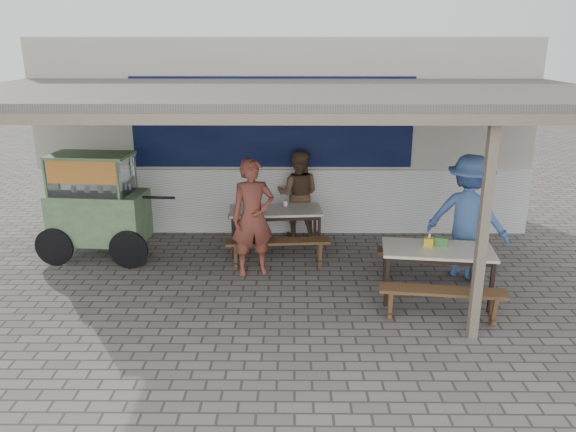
% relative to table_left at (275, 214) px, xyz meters
% --- Properties ---
extents(ground, '(60.00, 60.00, 0.00)m').
position_rel_table_left_xyz_m(ground, '(0.12, -1.96, -0.67)').
color(ground, '#65615B').
rests_on(ground, ground).
extents(back_wall, '(9.00, 1.28, 3.50)m').
position_rel_table_left_xyz_m(back_wall, '(0.12, 1.62, 1.05)').
color(back_wall, beige).
rests_on(back_wall, ground).
extents(warung_roof, '(9.00, 4.21, 2.81)m').
position_rel_table_left_xyz_m(warung_roof, '(0.14, -1.06, 2.04)').
color(warung_roof, '#5A504D').
rests_on(warung_roof, ground).
extents(table_left, '(1.58, 0.83, 0.75)m').
position_rel_table_left_xyz_m(table_left, '(0.00, 0.00, 0.00)').
color(table_left, beige).
rests_on(table_left, ground).
extents(bench_left_street, '(1.65, 0.41, 0.45)m').
position_rel_table_left_xyz_m(bench_left_street, '(0.06, -0.69, -0.33)').
color(bench_left_street, brown).
rests_on(bench_left_street, ground).
extents(bench_left_wall, '(1.65, 0.41, 0.45)m').
position_rel_table_left_xyz_m(bench_left_wall, '(-0.06, 0.69, -0.33)').
color(bench_left_wall, brown).
rests_on(bench_left_wall, ground).
extents(table_right, '(1.56, 0.92, 0.75)m').
position_rel_table_left_xyz_m(table_right, '(2.26, -1.83, 0.00)').
color(table_right, beige).
rests_on(table_right, ground).
extents(bench_right_street, '(1.60, 0.48, 0.45)m').
position_rel_table_left_xyz_m(bench_right_street, '(2.17, -2.50, -0.33)').
color(bench_right_street, brown).
rests_on(bench_right_street, ground).
extents(bench_right_wall, '(1.60, 0.48, 0.45)m').
position_rel_table_left_xyz_m(bench_right_wall, '(2.35, -1.16, -0.33)').
color(bench_right_wall, brown).
rests_on(bench_right_wall, ground).
extents(vendor_cart, '(2.22, 0.97, 1.74)m').
position_rel_table_left_xyz_m(vendor_cart, '(-2.88, -0.30, 0.27)').
color(vendor_cart, '#749865').
rests_on(vendor_cart, ground).
extents(patron_street_side, '(0.75, 0.59, 1.80)m').
position_rel_table_left_xyz_m(patron_street_side, '(-0.31, -0.93, 0.22)').
color(patron_street_side, brown).
rests_on(patron_street_side, ground).
extents(patron_wall_side, '(0.86, 0.72, 1.59)m').
position_rel_table_left_xyz_m(patron_wall_side, '(0.39, 0.79, 0.12)').
color(patron_wall_side, brown).
rests_on(patron_wall_side, ground).
extents(patron_right_table, '(1.39, 1.19, 1.87)m').
position_rel_table_left_xyz_m(patron_right_table, '(2.90, -0.96, 0.26)').
color(patron_right_table, '#4366A7').
rests_on(patron_right_table, ground).
extents(tissue_box, '(0.16, 0.16, 0.12)m').
position_rel_table_left_xyz_m(tissue_box, '(2.15, -1.75, 0.14)').
color(tissue_box, gold).
rests_on(tissue_box, table_right).
extents(donation_box, '(0.20, 0.16, 0.12)m').
position_rel_table_left_xyz_m(donation_box, '(2.33, -1.70, 0.13)').
color(donation_box, '#3D7A36').
rests_on(donation_box, table_right).
extents(condiment_jar, '(0.08, 0.08, 0.09)m').
position_rel_table_left_xyz_m(condiment_jar, '(0.16, 0.21, 0.12)').
color(condiment_jar, silver).
rests_on(condiment_jar, table_left).
extents(condiment_bowl, '(0.25, 0.25, 0.05)m').
position_rel_table_left_xyz_m(condiment_bowl, '(-0.33, 0.10, 0.10)').
color(condiment_bowl, white).
rests_on(condiment_bowl, table_left).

